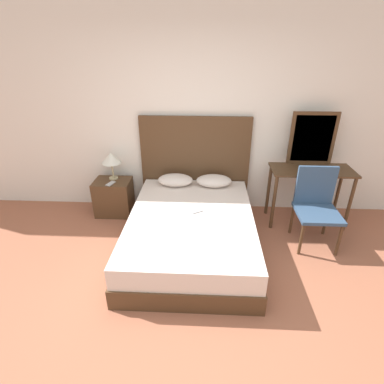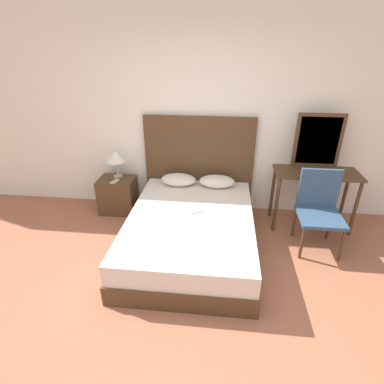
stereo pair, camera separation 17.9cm
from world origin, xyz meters
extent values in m
plane|color=#9E5B42|center=(0.00, 0.00, 0.00)|extent=(16.00, 16.00, 0.00)
cube|color=white|center=(0.00, 2.29, 1.35)|extent=(10.00, 0.06, 2.70)
cube|color=#4C331E|center=(0.00, 1.19, 0.11)|extent=(1.45, 1.99, 0.22)
cube|color=silver|center=(0.00, 1.19, 0.34)|extent=(1.42, 1.95, 0.23)
cube|color=#4C331E|center=(0.00, 2.21, 0.68)|extent=(1.52, 0.05, 1.36)
ellipsoid|color=silver|center=(-0.26, 1.99, 0.53)|extent=(0.48, 0.30, 0.16)
ellipsoid|color=silver|center=(0.27, 1.99, 0.53)|extent=(0.48, 0.30, 0.16)
cube|color=#B7B7BC|center=(0.06, 1.28, 0.46)|extent=(0.16, 0.14, 0.01)
cube|color=#4C331E|center=(-1.15, 1.97, 0.25)|extent=(0.50, 0.39, 0.51)
cylinder|color=tan|center=(-1.15, 2.05, 0.52)|extent=(0.13, 0.13, 0.02)
cylinder|color=tan|center=(-1.15, 2.05, 0.64)|extent=(0.02, 0.02, 0.22)
cone|color=silver|center=(-1.15, 2.05, 0.82)|extent=(0.27, 0.27, 0.15)
cube|color=#B7B7BC|center=(-1.14, 1.87, 0.51)|extent=(0.11, 0.16, 0.01)
cube|color=#4C331E|center=(1.52, 1.87, 0.77)|extent=(1.04, 0.46, 0.02)
cylinder|color=#4C331E|center=(1.04, 1.68, 0.38)|extent=(0.04, 0.04, 0.75)
cylinder|color=#4C331E|center=(2.00, 1.68, 0.38)|extent=(0.04, 0.04, 0.75)
cylinder|color=#4C331E|center=(1.04, 2.06, 0.38)|extent=(0.04, 0.04, 0.75)
cylinder|color=#4C331E|center=(2.00, 2.06, 0.38)|extent=(0.04, 0.04, 0.75)
cube|color=#4C331E|center=(1.52, 2.08, 1.12)|extent=(0.58, 0.03, 0.69)
cube|color=#B2BCC6|center=(1.52, 2.07, 1.12)|extent=(0.50, 0.01, 0.61)
cube|color=#334C6B|center=(1.49, 1.35, 0.43)|extent=(0.49, 0.50, 0.04)
cube|color=#334C6B|center=(1.49, 1.58, 0.69)|extent=(0.46, 0.04, 0.49)
cylinder|color=#4C331E|center=(1.27, 1.13, 0.21)|extent=(0.04, 0.04, 0.41)
cylinder|color=#4C331E|center=(1.70, 1.13, 0.21)|extent=(0.04, 0.04, 0.41)
cylinder|color=#4C331E|center=(1.27, 1.57, 0.21)|extent=(0.04, 0.04, 0.41)
cylinder|color=#4C331E|center=(1.70, 1.57, 0.21)|extent=(0.04, 0.04, 0.41)
camera|label=1|loc=(0.16, -1.76, 2.24)|focal=28.00mm
camera|label=2|loc=(0.34, -1.75, 2.24)|focal=28.00mm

